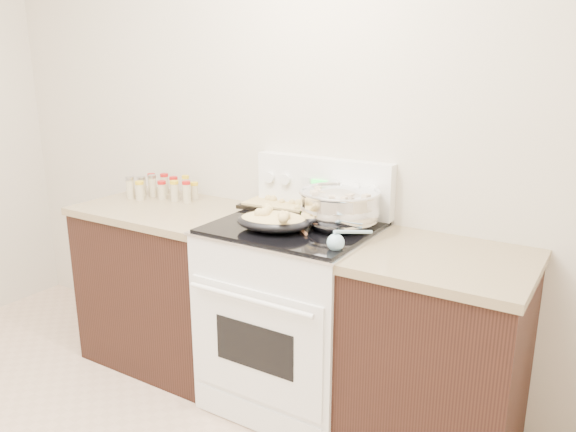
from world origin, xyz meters
The scene contains 9 objects.
counter_left centered at (-0.48, 1.43, 0.46)m, with size 0.93×0.67×0.92m.
counter_right centered at (1.08, 1.43, 0.46)m, with size 0.73×0.67×0.92m.
kitchen_range centered at (0.35, 1.42, 0.49)m, with size 0.78×0.73×1.22m.
mixing_bowl centered at (0.54, 1.52, 1.03)m, with size 0.50×0.50×0.23m.
roasting_pan centered at (0.31, 1.30, 0.99)m, with size 0.40×0.32×0.11m.
baking_sheet centered at (0.13, 1.67, 0.96)m, with size 0.43×0.31×0.06m.
wooden_spoon centered at (0.33, 1.35, 0.95)m, with size 0.22×0.20×0.04m.
blue_ladle centered at (0.68, 1.23, 0.98)m, with size 0.11×0.26×0.09m.
spice_jars centered at (-0.64, 1.56, 0.98)m, with size 0.39×0.23×0.13m.
Camera 1 is at (1.68, -0.78, 1.71)m, focal length 35.00 mm.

